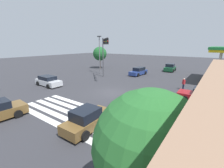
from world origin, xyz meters
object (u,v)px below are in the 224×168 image
object	(u,v)px
tree_corner_b	(100,54)
fire_hydrant	(127,138)
car_5	(170,68)
pedestrian	(184,83)
car_6	(88,119)
tree_corner_a	(150,146)
car_2	(203,96)
car_3	(48,81)
car_1	(139,71)
street_light_pole_a	(100,51)
car_0	(186,123)
traffic_signal_mast	(104,48)

from	to	relation	value
tree_corner_b	fire_hydrant	size ratio (longest dim) A/B	6.34
car_5	pedestrian	bearing A→B (deg)	-161.83
car_6	tree_corner_a	world-z (taller)	tree_corner_a
car_6	pedestrian	xyz separation A→B (m)	(3.65, 14.51, 0.18)
car_2	car_3	size ratio (longest dim) A/B	1.06
car_6	fire_hydrant	xyz separation A→B (m)	(3.23, 0.01, -0.29)
car_1	tree_corner_a	size ratio (longest dim) A/B	1.00
street_light_pole_a	car_6	bearing A→B (deg)	-52.23
car_0	tree_corner_b	xyz separation A→B (m)	(-23.66, 19.04, 2.98)
traffic_signal_mast	tree_corner_a	world-z (taller)	traffic_signal_mast
street_light_pole_a	tree_corner_a	world-z (taller)	street_light_pole_a
car_2	car_5	world-z (taller)	car_5
tree_corner_a	car_0	bearing A→B (deg)	89.85
car_3	car_2	bearing A→B (deg)	17.55
traffic_signal_mast	car_3	distance (m)	10.34
car_3	tree_corner_b	world-z (taller)	tree_corner_b
traffic_signal_mast	tree_corner_a	size ratio (longest dim) A/B	1.48
car_6	pedestrian	world-z (taller)	pedestrian
street_light_pole_a	tree_corner_b	bearing A→B (deg)	129.71
car_2	fire_hydrant	world-z (taller)	car_2
car_5	car_6	distance (m)	28.61
traffic_signal_mast	street_light_pole_a	xyz separation A→B (m)	(-4.20, 3.66, -0.79)
tree_corner_a	tree_corner_b	bearing A→B (deg)	132.45
tree_corner_b	fire_hydrant	distance (m)	31.00
street_light_pole_a	fire_hydrant	world-z (taller)	street_light_pole_a
traffic_signal_mast	pedestrian	xyz separation A→B (m)	(12.53, 1.28, -4.50)
car_5	car_6	bearing A→B (deg)	-179.58
pedestrian	street_light_pole_a	bearing A→B (deg)	-51.69
tree_corner_a	car_2	bearing A→B (deg)	88.27
car_0	tree_corner_a	size ratio (longest dim) A/B	0.95
car_1	fire_hydrant	size ratio (longest dim) A/B	5.56
traffic_signal_mast	tree_corner_a	xyz separation A→B (m)	(14.74, -16.52, -2.31)
traffic_signal_mast	car_2	size ratio (longest dim) A/B	1.50
street_light_pole_a	fire_hydrant	distance (m)	23.84
tree_corner_a	car_3	bearing A→B (deg)	156.30
car_0	car_6	world-z (taller)	car_6
car_1	tree_corner_a	xyz separation A→B (m)	(11.66, -23.57, 2.35)
traffic_signal_mast	tree_corner_a	bearing A→B (deg)	-3.26
car_1	car_3	world-z (taller)	car_1
car_0	fire_hydrant	bearing A→B (deg)	-130.58
pedestrian	street_light_pole_a	world-z (taller)	street_light_pole_a
pedestrian	tree_corner_a	distance (m)	18.06
tree_corner_b	car_5	bearing A→B (deg)	20.64
traffic_signal_mast	car_3	size ratio (longest dim) A/B	1.59
car_6	fire_hydrant	world-z (taller)	car_6
car_6	street_light_pole_a	xyz separation A→B (m)	(-13.08, 16.89, 3.88)
car_3	fire_hydrant	distance (m)	17.15
car_2	fire_hydrant	size ratio (longest dim) A/B	5.53
car_5	car_1	bearing A→B (deg)	151.24
car_2	tree_corner_a	size ratio (longest dim) A/B	0.99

